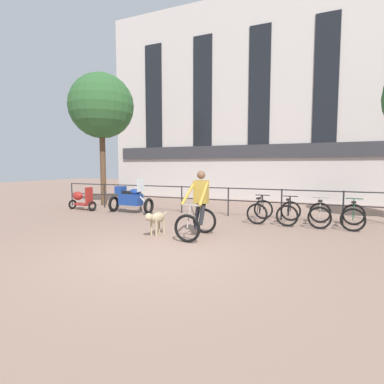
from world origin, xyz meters
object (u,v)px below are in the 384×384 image
dog (156,219)px  parked_bicycle_mid_right (320,214)px  parked_bicycle_near_lamp (260,211)px  parked_motorcycle (130,199)px  parked_bicycle_mid_left (289,212)px  parked_bicycle_far_end (353,216)px  cyclist_with_bike (198,207)px  parked_scooter (81,199)px

dog → parked_bicycle_mid_right: bearing=42.1°
parked_bicycle_near_lamp → dog: bearing=55.9°
parked_motorcycle → parked_bicycle_mid_left: (5.88, 0.16, -0.20)m
parked_bicycle_mid_right → parked_bicycle_far_end: bearing=-179.3°
parked_motorcycle → parked_bicycle_far_end: 7.68m
parked_bicycle_mid_left → cyclist_with_bike: bearing=54.5°
parked_bicycle_mid_right → parked_bicycle_mid_left: bearing=0.7°
dog → parked_bicycle_mid_left: 4.33m
parked_bicycle_near_lamp → parked_bicycle_mid_right: size_ratio=1.00×
dog → parked_bicycle_far_end: parked_bicycle_far_end is taller
parked_bicycle_mid_right → dog: bearing=38.7°
parked_bicycle_mid_right → parked_scooter: 9.13m
parked_bicycle_mid_left → parked_scooter: size_ratio=0.85×
parked_motorcycle → parked_bicycle_mid_left: 5.89m
dog → parked_motorcycle: size_ratio=0.56×
cyclist_with_bike → parked_bicycle_near_lamp: cyclist_with_bike is taller
cyclist_with_bike → parked_bicycle_mid_left: bearing=55.2°
parked_bicycle_near_lamp → parked_bicycle_mid_left: 0.90m
cyclist_with_bike → dog: bearing=-160.8°
cyclist_with_bike → parked_bicycle_mid_right: bearing=44.6°
parked_bicycle_near_lamp → parked_bicycle_mid_right: same height
parked_bicycle_mid_right → parked_bicycle_far_end: same height
dog → parked_bicycle_mid_right: size_ratio=0.88×
parked_bicycle_mid_left → parked_bicycle_mid_right: (0.90, 0.00, 0.00)m
cyclist_with_bike → parked_bicycle_mid_left: (1.98, 2.73, -0.41)m
dog → parked_bicycle_near_lamp: 3.75m
parked_bicycle_far_end → cyclist_with_bike: bearing=42.0°
cyclist_with_bike → dog: (-1.06, -0.35, -0.32)m
parked_motorcycle → parked_bicycle_near_lamp: 4.99m
parked_bicycle_near_lamp → parked_scooter: 7.33m
dog → parked_bicycle_mid_left: parked_bicycle_mid_left is taller
cyclist_with_bike → parked_bicycle_mid_left: 3.40m
parked_bicycle_mid_left → parked_scooter: 8.23m
parked_bicycle_far_end → parked_motorcycle: bearing=7.3°
parked_bicycle_near_lamp → parked_bicycle_mid_right: bearing=-179.3°
parked_bicycle_near_lamp → parked_bicycle_far_end: size_ratio=0.95×
cyclist_with_bike → parked_scooter: bearing=159.7°
parked_bicycle_far_end → parked_bicycle_mid_left: bearing=6.1°
parked_bicycle_mid_left → parked_scooter: parked_scooter is taller
parked_scooter → dog: bearing=-111.7°
cyclist_with_bike → dog: cyclist_with_bike is taller
dog → parked_scooter: parked_scooter is taller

